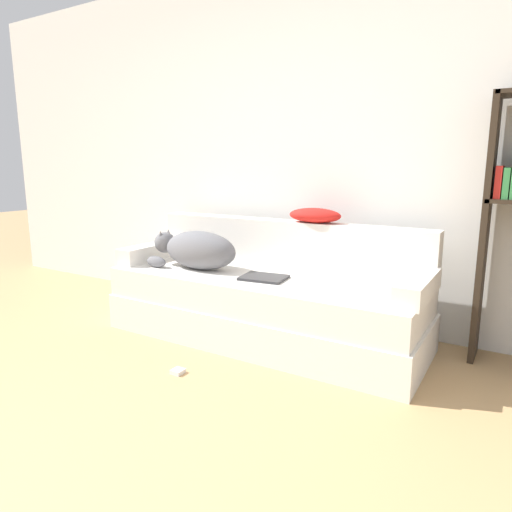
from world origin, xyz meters
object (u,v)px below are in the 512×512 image
at_px(laptop, 264,278).
at_px(throw_pillow, 315,215).
at_px(dog, 196,250).
at_px(couch, 263,307).
at_px(power_adapter, 178,371).

distance_m(laptop, throw_pillow, 0.60).
bearing_deg(laptop, dog, 171.32).
xyz_separation_m(couch, laptop, (0.06, -0.09, 0.24)).
bearing_deg(dog, power_adapter, -60.74).
height_order(dog, power_adapter, dog).
relative_size(throw_pillow, power_adapter, 5.67).
bearing_deg(power_adapter, couch, 78.57).
bearing_deg(couch, dog, -171.71).
distance_m(dog, power_adapter, 0.96).
height_order(dog, laptop, dog).
bearing_deg(couch, laptop, -57.83).
xyz_separation_m(couch, dog, (-0.52, -0.08, 0.37)).
bearing_deg(laptop, power_adapter, -114.88).
bearing_deg(couch, throw_pillow, 55.68).
distance_m(couch, power_adapter, 0.78).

